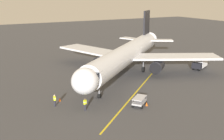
% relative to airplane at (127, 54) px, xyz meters
% --- Properties ---
extents(ground_plane, '(220.00, 220.00, 0.00)m').
position_rel_airplane_xyz_m(ground_plane, '(0.06, -0.39, -4.00)').
color(ground_plane, '#424244').
extents(apron_lead_in_line, '(30.23, 26.56, 0.01)m').
position_rel_airplane_xyz_m(apron_lead_in_line, '(0.21, 6.19, -4.00)').
color(apron_lead_in_line, yellow).
rests_on(apron_lead_in_line, ground).
extents(airplane, '(33.58, 32.45, 11.50)m').
position_rel_airplane_xyz_m(airplane, '(0.00, 0.00, 0.00)').
color(airplane, silver).
rests_on(airplane, ground).
extents(ground_crew_marshaller, '(0.46, 0.38, 1.71)m').
position_rel_airplane_xyz_m(ground_crew_marshaller, '(14.03, 12.32, -3.12)').
color(ground_crew_marshaller, '#23232D').
rests_on(ground_crew_marshaller, ground).
extents(ground_crew_wing_walker, '(0.27, 0.41, 1.71)m').
position_rel_airplane_xyz_m(ground_crew_wing_walker, '(17.23, 9.01, -3.12)').
color(ground_crew_wing_walker, '#23232D').
rests_on(ground_crew_wing_walker, ground).
extents(box_truck_near_nose, '(4.98, 3.82, 2.62)m').
position_rel_airplane_xyz_m(box_truck_near_nose, '(-15.86, 3.47, -2.62)').
color(box_truck_near_nose, black).
rests_on(box_truck_near_nose, ground).
extents(baggage_cart_portside, '(2.91, 2.71, 1.27)m').
position_rel_airplane_xyz_m(baggage_cart_portside, '(6.69, 14.45, -3.35)').
color(baggage_cart_portside, '#9E9EA3').
rests_on(baggage_cart_portside, ground).
extents(safety_cone_nose_left, '(0.32, 0.32, 0.55)m').
position_rel_airplane_xyz_m(safety_cone_nose_left, '(16.03, 7.51, -3.73)').
color(safety_cone_nose_left, '#F2590F').
rests_on(safety_cone_nose_left, ground).
extents(safety_cone_nose_right, '(0.32, 0.32, 0.55)m').
position_rel_airplane_xyz_m(safety_cone_nose_right, '(5.79, 14.94, -3.73)').
color(safety_cone_nose_right, '#F2590F').
rests_on(safety_cone_nose_right, ground).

